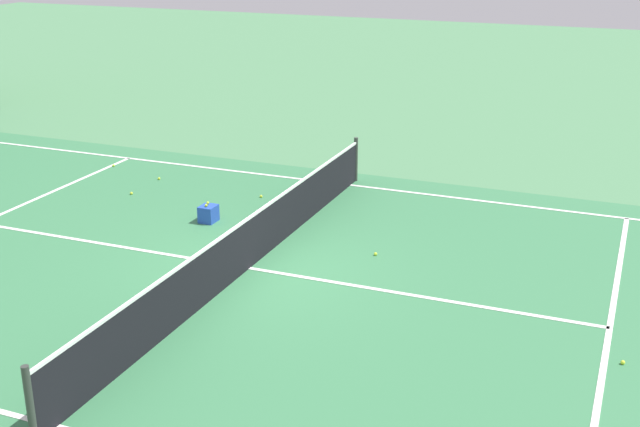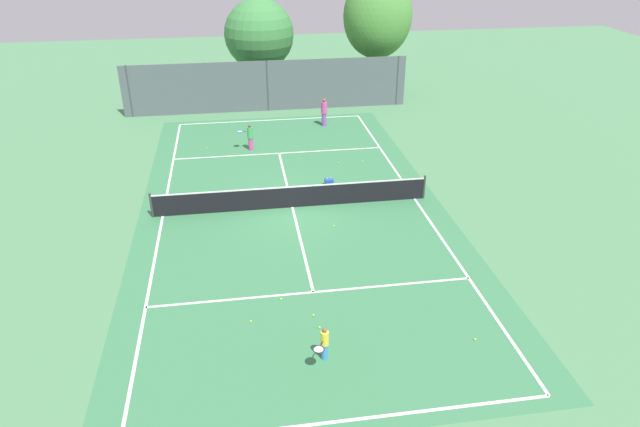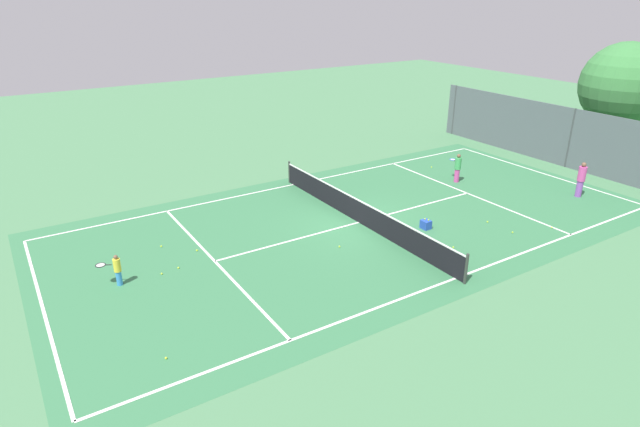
{
  "view_description": "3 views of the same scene",
  "coord_description": "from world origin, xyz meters",
  "px_view_note": "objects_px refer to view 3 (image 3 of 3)",
  "views": [
    {
      "loc": [
        -12.64,
        -6.53,
        6.14
      ],
      "look_at": [
        1.05,
        -1.01,
        0.87
      ],
      "focal_mm": 46.48,
      "sensor_mm": 36.0,
      "label": 1
    },
    {
      "loc": [
        -2.21,
        -22.17,
        11.33
      ],
      "look_at": [
        0.7,
        -3.33,
        1.36
      ],
      "focal_mm": 32.28,
      "sensor_mm": 36.0,
      "label": 2
    },
    {
      "loc": [
        16.2,
        -12.22,
        9.01
      ],
      "look_at": [
        -0.23,
        -1.78,
        0.73
      ],
      "focal_mm": 29.76,
      "sensor_mm": 36.0,
      "label": 3
    }
  ],
  "objects_px": {
    "tennis_ball_8": "(166,358)",
    "tennis_ball_0": "(453,247)",
    "tennis_ball_6": "(487,222)",
    "tennis_ball_7": "(162,274)",
    "ball_crate": "(426,224)",
    "tennis_ball_10": "(431,167)",
    "tennis_ball_3": "(197,250)",
    "player_0": "(581,179)",
    "tennis_ball_5": "(513,232)",
    "tennis_ball_1": "(161,246)",
    "player_2": "(457,167)",
    "tennis_ball_4": "(178,268)",
    "tennis_ball_9": "(339,247)",
    "tennis_ball_2": "(552,227)",
    "player_1": "(116,269)"
  },
  "relations": [
    {
      "from": "player_1",
      "to": "tennis_ball_2",
      "type": "relative_size",
      "value": 16.63
    },
    {
      "from": "tennis_ball_10",
      "to": "tennis_ball_9",
      "type": "bearing_deg",
      "value": -61.37
    },
    {
      "from": "tennis_ball_5",
      "to": "tennis_ball_8",
      "type": "height_order",
      "value": "same"
    },
    {
      "from": "tennis_ball_8",
      "to": "tennis_ball_0",
      "type": "bearing_deg",
      "value": 93.14
    },
    {
      "from": "player_2",
      "to": "tennis_ball_2",
      "type": "distance_m",
      "value": 6.25
    },
    {
      "from": "tennis_ball_6",
      "to": "tennis_ball_7",
      "type": "relative_size",
      "value": 1.0
    },
    {
      "from": "player_2",
      "to": "tennis_ball_4",
      "type": "relative_size",
      "value": 22.12
    },
    {
      "from": "player_2",
      "to": "tennis_ball_1",
      "type": "height_order",
      "value": "player_2"
    },
    {
      "from": "tennis_ball_3",
      "to": "tennis_ball_9",
      "type": "relative_size",
      "value": 1.0
    },
    {
      "from": "player_2",
      "to": "tennis_ball_4",
      "type": "xyz_separation_m",
      "value": [
        1.28,
        -14.84,
        -0.72
      ]
    },
    {
      "from": "player_1",
      "to": "ball_crate",
      "type": "bearing_deg",
      "value": 79.74
    },
    {
      "from": "tennis_ball_8",
      "to": "tennis_ball_9",
      "type": "distance_m",
      "value": 8.12
    },
    {
      "from": "ball_crate",
      "to": "tennis_ball_6",
      "type": "height_order",
      "value": "ball_crate"
    },
    {
      "from": "player_0",
      "to": "tennis_ball_7",
      "type": "distance_m",
      "value": 19.06
    },
    {
      "from": "player_0",
      "to": "tennis_ball_10",
      "type": "height_order",
      "value": "player_0"
    },
    {
      "from": "player_1",
      "to": "tennis_ball_4",
      "type": "relative_size",
      "value": 16.63
    },
    {
      "from": "tennis_ball_2",
      "to": "tennis_ball_3",
      "type": "relative_size",
      "value": 1.0
    },
    {
      "from": "tennis_ball_0",
      "to": "tennis_ball_9",
      "type": "bearing_deg",
      "value": -123.18
    },
    {
      "from": "tennis_ball_8",
      "to": "tennis_ball_10",
      "type": "distance_m",
      "value": 19.14
    },
    {
      "from": "tennis_ball_5",
      "to": "tennis_ball_8",
      "type": "relative_size",
      "value": 1.0
    },
    {
      "from": "tennis_ball_4",
      "to": "tennis_ball_7",
      "type": "height_order",
      "value": "same"
    },
    {
      "from": "tennis_ball_1",
      "to": "tennis_ball_10",
      "type": "distance_m",
      "value": 15.47
    },
    {
      "from": "tennis_ball_1",
      "to": "tennis_ball_6",
      "type": "height_order",
      "value": "same"
    },
    {
      "from": "player_1",
      "to": "tennis_ball_10",
      "type": "relative_size",
      "value": 16.63
    },
    {
      "from": "tennis_ball_0",
      "to": "player_0",
      "type": "bearing_deg",
      "value": 94.76
    },
    {
      "from": "tennis_ball_3",
      "to": "player_2",
      "type": "bearing_deg",
      "value": 91.45
    },
    {
      "from": "player_1",
      "to": "tennis_ball_0",
      "type": "relative_size",
      "value": 16.63
    },
    {
      "from": "player_2",
      "to": "tennis_ball_8",
      "type": "bearing_deg",
      "value": -70.57
    },
    {
      "from": "tennis_ball_1",
      "to": "tennis_ball_5",
      "type": "xyz_separation_m",
      "value": [
        6.3,
        12.25,
        0.0
      ]
    },
    {
      "from": "tennis_ball_0",
      "to": "tennis_ball_10",
      "type": "relative_size",
      "value": 1.0
    },
    {
      "from": "ball_crate",
      "to": "tennis_ball_8",
      "type": "height_order",
      "value": "ball_crate"
    },
    {
      "from": "tennis_ball_2",
      "to": "tennis_ball_9",
      "type": "relative_size",
      "value": 1.0
    },
    {
      "from": "tennis_ball_8",
      "to": "tennis_ball_10",
      "type": "height_order",
      "value": "same"
    },
    {
      "from": "player_1",
      "to": "tennis_ball_7",
      "type": "bearing_deg",
      "value": 86.66
    },
    {
      "from": "player_0",
      "to": "tennis_ball_4",
      "type": "relative_size",
      "value": 25.32
    },
    {
      "from": "tennis_ball_8",
      "to": "ball_crate",
      "type": "bearing_deg",
      "value": 102.23
    },
    {
      "from": "tennis_ball_1",
      "to": "tennis_ball_5",
      "type": "distance_m",
      "value": 13.77
    },
    {
      "from": "tennis_ball_2",
      "to": "tennis_ball_10",
      "type": "bearing_deg",
      "value": 170.62
    },
    {
      "from": "player_1",
      "to": "tennis_ball_6",
      "type": "relative_size",
      "value": 16.63
    },
    {
      "from": "ball_crate",
      "to": "tennis_ball_8",
      "type": "xyz_separation_m",
      "value": [
        2.49,
        -11.49,
        -0.15
      ]
    },
    {
      "from": "tennis_ball_0",
      "to": "tennis_ball_2",
      "type": "bearing_deg",
      "value": 79.67
    },
    {
      "from": "tennis_ball_10",
      "to": "tennis_ball_3",
      "type": "bearing_deg",
      "value": -79.33
    },
    {
      "from": "player_1",
      "to": "tennis_ball_5",
      "type": "height_order",
      "value": "player_1"
    },
    {
      "from": "tennis_ball_1",
      "to": "tennis_ball_0",
      "type": "bearing_deg",
      "value": 57.16
    },
    {
      "from": "ball_crate",
      "to": "tennis_ball_2",
      "type": "height_order",
      "value": "ball_crate"
    },
    {
      "from": "player_2",
      "to": "tennis_ball_7",
      "type": "xyz_separation_m",
      "value": [
        1.39,
        -15.46,
        -0.72
      ]
    },
    {
      "from": "player_0",
      "to": "tennis_ball_2",
      "type": "height_order",
      "value": "player_0"
    },
    {
      "from": "tennis_ball_7",
      "to": "tennis_ball_6",
      "type": "bearing_deg",
      "value": 76.99
    },
    {
      "from": "tennis_ball_2",
      "to": "tennis_ball_4",
      "type": "bearing_deg",
      "value": -109.18
    },
    {
      "from": "tennis_ball_0",
      "to": "player_2",
      "type": "bearing_deg",
      "value": 133.52
    }
  ]
}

